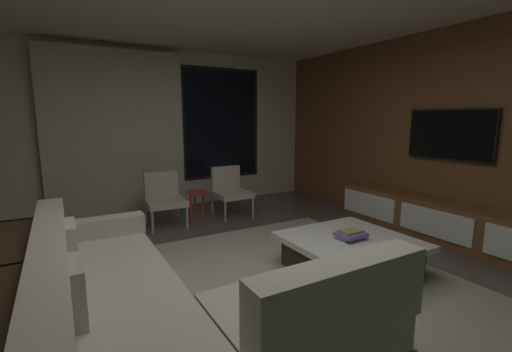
# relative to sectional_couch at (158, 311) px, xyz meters

# --- Properties ---
(floor) EXTENTS (9.20, 9.20, 0.00)m
(floor) POSITION_rel_sectional_couch_xyz_m (0.88, 0.17, -0.29)
(floor) COLOR #564C44
(back_wall_with_window) EXTENTS (6.60, 0.30, 2.70)m
(back_wall_with_window) POSITION_rel_sectional_couch_xyz_m (0.82, 3.79, 1.05)
(back_wall_with_window) COLOR beige
(back_wall_with_window) RESTS_ON floor
(media_wall) EXTENTS (0.12, 7.80, 2.70)m
(media_wall) POSITION_rel_sectional_couch_xyz_m (3.94, 0.17, 1.06)
(media_wall) COLOR brown
(media_wall) RESTS_ON floor
(area_rug) EXTENTS (3.20, 3.80, 0.01)m
(area_rug) POSITION_rel_sectional_couch_xyz_m (1.23, 0.07, -0.28)
(area_rug) COLOR #ADA391
(area_rug) RESTS_ON floor
(sectional_couch) EXTENTS (1.98, 2.50, 0.82)m
(sectional_couch) POSITION_rel_sectional_couch_xyz_m (0.00, 0.00, 0.00)
(sectional_couch) COLOR #A49C8C
(sectional_couch) RESTS_ON floor
(coffee_table) EXTENTS (1.16, 1.16, 0.36)m
(coffee_table) POSITION_rel_sectional_couch_xyz_m (1.98, 0.23, -0.10)
(coffee_table) COLOR #352415
(coffee_table) RESTS_ON floor
(book_stack_on_coffee_table) EXTENTS (0.28, 0.22, 0.09)m
(book_stack_on_coffee_table) POSITION_rel_sectional_couch_xyz_m (1.98, 0.23, 0.12)
(book_stack_on_coffee_table) COLOR #5DA279
(book_stack_on_coffee_table) RESTS_ON coffee_table
(accent_chair_near_window) EXTENTS (0.54, 0.56, 0.78)m
(accent_chair_near_window) POSITION_rel_sectional_couch_xyz_m (1.86, 2.77, 0.14)
(accent_chair_near_window) COLOR #B2ADA0
(accent_chair_near_window) RESTS_ON floor
(accent_chair_by_curtain) EXTENTS (0.56, 0.58, 0.78)m
(accent_chair_by_curtain) POSITION_rel_sectional_couch_xyz_m (0.78, 2.76, 0.14)
(accent_chair_by_curtain) COLOR #B2ADA0
(accent_chair_by_curtain) RESTS_ON floor
(side_stool) EXTENTS (0.32, 0.32, 0.46)m
(side_stool) POSITION_rel_sectional_couch_xyz_m (1.28, 2.73, 0.08)
(side_stool) COLOR red
(side_stool) RESTS_ON floor
(media_console) EXTENTS (0.46, 3.10, 0.52)m
(media_console) POSITION_rel_sectional_couch_xyz_m (3.65, 0.23, -0.04)
(media_console) COLOR brown
(media_console) RESTS_ON floor
(mounted_tv) EXTENTS (0.05, 1.11, 0.64)m
(mounted_tv) POSITION_rel_sectional_couch_xyz_m (3.83, 0.42, 1.06)
(mounted_tv) COLOR black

